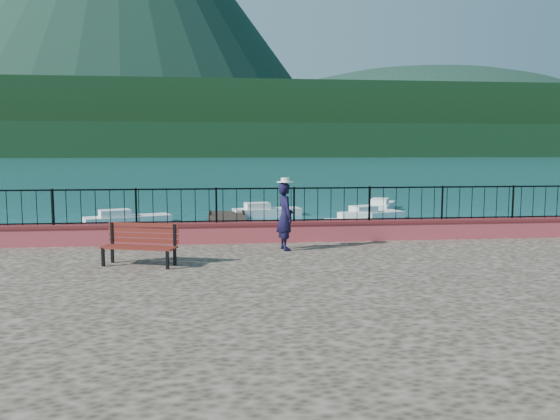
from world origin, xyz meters
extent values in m
plane|color=#19596B|center=(0.00, 0.00, 0.00)|extent=(2000.00, 2000.00, 0.00)
cube|color=#B24042|center=(0.00, 3.70, 1.49)|extent=(28.00, 0.46, 0.58)
cube|color=black|center=(0.00, 3.70, 2.25)|extent=(27.00, 0.05, 0.95)
cube|color=#2D231C|center=(-2.00, 12.00, 0.15)|extent=(2.00, 16.00, 0.30)
cube|color=black|center=(0.00, 300.00, 9.00)|extent=(900.00, 60.00, 18.00)
cube|color=black|center=(0.00, 360.00, 22.00)|extent=(900.00, 120.00, 44.00)
ellipsoid|color=#142D23|center=(220.00, 560.00, 0.00)|extent=(448.00, 384.00, 180.00)
cube|color=black|center=(-4.24, 0.79, 1.41)|extent=(1.78, 1.01, 0.42)
cube|color=maroon|center=(-4.16, 1.04, 1.88)|extent=(1.64, 0.60, 0.52)
imported|color=black|center=(-0.71, 2.41, 2.09)|extent=(0.54, 0.72, 1.77)
cylinder|color=white|center=(-0.71, 2.41, 3.03)|extent=(0.44, 0.44, 0.12)
cube|color=silver|center=(-3.96, 7.11, 0.40)|extent=(3.98, 1.82, 0.80)
cube|color=white|center=(4.82, 14.12, 0.40)|extent=(4.22, 1.66, 0.80)
cube|color=silver|center=(5.96, 17.52, 0.40)|extent=(3.87, 2.43, 0.80)
cube|color=silver|center=(-7.11, 17.10, 0.40)|extent=(4.50, 2.71, 0.80)
cube|color=silver|center=(0.37, 19.89, 0.40)|extent=(4.06, 1.94, 0.80)
cube|color=white|center=(7.94, 22.28, 0.40)|extent=(2.90, 4.23, 0.80)
camera|label=1|loc=(-2.44, -11.60, 3.80)|focal=35.00mm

